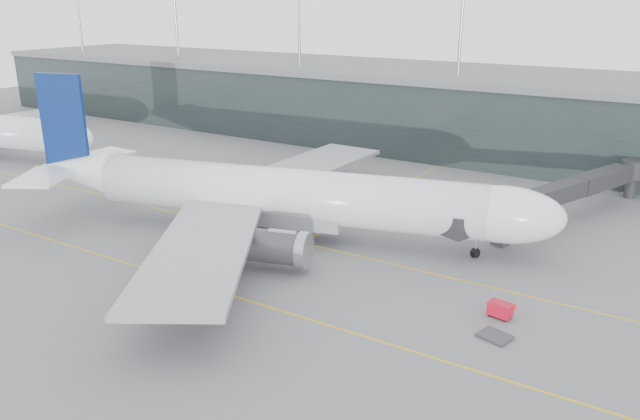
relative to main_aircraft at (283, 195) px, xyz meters
The scene contains 17 objects.
ground 6.65m from the main_aircraft, 116.96° to the left, with size 320.00×320.00×0.00m, color slate.
taxiline_a 5.76m from the main_aircraft, 159.51° to the right, with size 160.00×0.25×0.02m, color gold.
taxiline_b 17.60m from the main_aircraft, 95.87° to the right, with size 160.00×0.25×0.02m, color gold.
taxiline_lead_main 24.22m from the main_aircraft, 81.98° to the left, with size 0.25×60.00×0.02m, color gold.
taxiline_lead_adj 80.37m from the main_aircraft, 163.06° to the left, with size 0.25×60.00×0.02m, color gold.
terminal 61.42m from the main_aircraft, 91.60° to the left, with size 240.00×36.00×29.00m.
main_aircraft is the anchor object (origin of this frame).
jet_bridge 36.42m from the main_aircraft, 42.45° to the left, with size 15.88×43.64×5.85m.
gse_cart 30.97m from the main_aircraft, 12.37° to the right, with size 2.35×1.68×1.48m.
baggage_dolly 32.92m from the main_aircraft, 19.08° to the right, with size 2.72×2.18×0.27m, color #343338.
uld_a 14.92m from the main_aircraft, 120.19° to the left, with size 2.45×2.16×1.90m.
uld_b 14.84m from the main_aircraft, 103.79° to the left, with size 1.93×1.62×1.62m.
uld_c 14.52m from the main_aircraft, 96.75° to the left, with size 2.47×2.15×1.93m.
cone_nose 31.43m from the main_aircraft, ahead, with size 0.43×0.43×0.68m, color #DF410C.
cone_wing_stbd 18.66m from the main_aircraft, 72.16° to the right, with size 0.48×0.48×0.76m, color #E2450C.
cone_wing_port 15.63m from the main_aircraft, 70.21° to the left, with size 0.49×0.49×0.78m, color orange.
cone_tail 12.82m from the main_aircraft, 149.22° to the right, with size 0.48×0.48×0.77m, color red.
Camera 1 is at (45.23, -64.06, 28.86)m, focal length 35.00 mm.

